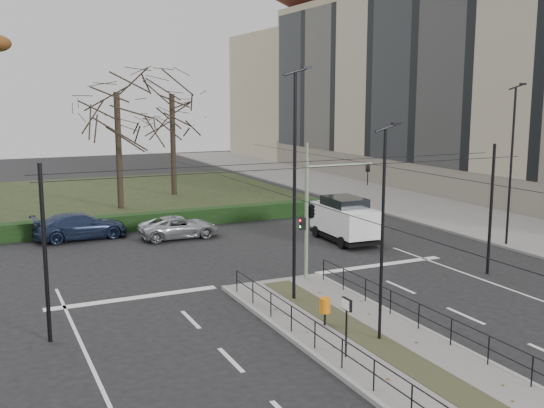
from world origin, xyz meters
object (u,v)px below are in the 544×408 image
(info_panel, at_px, (347,311))
(streetlamp_median_far, at_px, (295,184))
(bare_tree_center, at_px, (172,102))
(bare_tree_near, at_px, (117,101))
(streetlamp_sidewalk, at_px, (511,164))
(white_van, at_px, (344,218))
(parked_car_third, at_px, (80,226))
(litter_bin, at_px, (325,306))
(streetlamp_median_near, at_px, (383,232))
(traffic_light, at_px, (313,208))
(parked_car_fourth, at_px, (179,227))

(info_panel, relative_size, streetlamp_median_far, 0.21)
(bare_tree_center, distance_m, bare_tree_near, 7.09)
(streetlamp_sidewalk, bearing_deg, white_van, 146.62)
(parked_car_third, height_order, bare_tree_center, bare_tree_center)
(litter_bin, relative_size, bare_tree_near, 0.09)
(info_panel, distance_m, bare_tree_center, 35.34)
(streetlamp_median_near, relative_size, white_van, 1.47)
(litter_bin, distance_m, info_panel, 2.86)
(info_panel, height_order, streetlamp_median_near, streetlamp_median_near)
(white_van, bearing_deg, litter_bin, -124.37)
(traffic_light, bearing_deg, streetlamp_sidewalk, 5.43)
(parked_car_fourth, height_order, bare_tree_near, bare_tree_near)
(parked_car_fourth, xyz_separation_m, white_van, (8.17, -4.79, 0.67))
(streetlamp_median_near, height_order, streetlamp_median_far, streetlamp_median_far)
(parked_car_third, distance_m, bare_tree_near, 12.01)
(traffic_light, xyz_separation_m, streetlamp_median_near, (-1.47, -7.31, 0.50))
(info_panel, xyz_separation_m, bare_tree_near, (-0.55, 29.86, 6.17))
(info_panel, bearing_deg, white_van, 58.57)
(parked_car_third, bearing_deg, bare_tree_near, -28.75)
(info_panel, distance_m, streetlamp_median_near, 2.91)
(traffic_light, distance_m, streetlamp_median_far, 3.45)
(streetlamp_sidewalk, bearing_deg, streetlamp_median_far, -166.63)
(traffic_light, bearing_deg, parked_car_third, 121.66)
(white_van, distance_m, bare_tree_near, 19.31)
(parked_car_third, bearing_deg, bare_tree_center, -38.76)
(traffic_light, height_order, parked_car_fourth, traffic_light)
(traffic_light, bearing_deg, bare_tree_center, 86.62)
(streetlamp_median_near, bearing_deg, litter_bin, 118.33)
(litter_bin, xyz_separation_m, parked_car_fourth, (-0.30, 16.29, -0.21))
(info_panel, height_order, streetlamp_sidewalk, streetlamp_sidewalk)
(traffic_light, height_order, info_panel, traffic_light)
(parked_car_third, bearing_deg, streetlamp_sidewalk, -122.86)
(bare_tree_center, bearing_deg, info_panel, -97.97)
(parked_car_fourth, xyz_separation_m, bare_tree_near, (-1.03, 10.91, 7.14))
(traffic_light, relative_size, streetlamp_median_far, 0.59)
(parked_car_third, distance_m, bare_tree_center, 17.87)
(parked_car_third, xyz_separation_m, white_van, (13.38, -6.90, 0.54))
(litter_bin, height_order, parked_car_fourth, parked_car_fourth)
(litter_bin, relative_size, info_panel, 0.53)
(traffic_light, bearing_deg, bare_tree_near, 99.93)
(streetlamp_median_near, height_order, bare_tree_near, bare_tree_near)
(streetlamp_median_far, distance_m, streetlamp_sidewalk, 15.26)
(streetlamp_sidewalk, bearing_deg, parked_car_third, 150.47)
(streetlamp_sidewalk, bearing_deg, info_panel, -149.89)
(streetlamp_sidewalk, bearing_deg, bare_tree_center, 113.97)
(parked_car_fourth, height_order, bare_tree_center, bare_tree_center)
(traffic_light, height_order, bare_tree_center, bare_tree_center)
(traffic_light, height_order, bare_tree_near, bare_tree_near)
(litter_bin, distance_m, streetlamp_median_near, 3.62)
(info_panel, relative_size, parked_car_third, 0.36)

